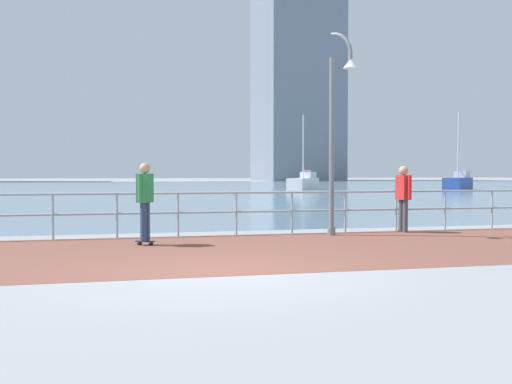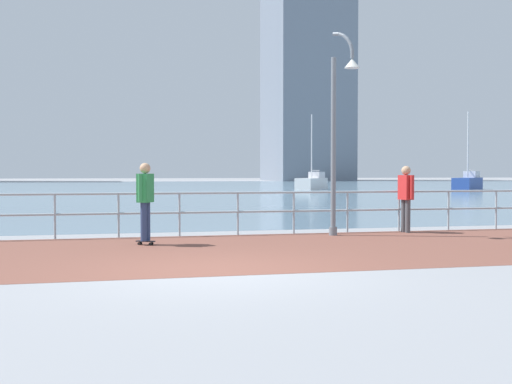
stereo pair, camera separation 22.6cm
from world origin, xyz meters
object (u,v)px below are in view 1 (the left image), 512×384
skateboarder (145,196)px  sailboat_ivory (458,182)px  lamppost (338,123)px  bystander (403,193)px  sailboat_navy (304,182)px

skateboarder → sailboat_ivory: bearing=50.3°
lamppost → skateboarder: 4.92m
skateboarder → bystander: size_ratio=1.02×
bystander → sailboat_navy: bearing=75.3°
lamppost → sailboat_navy: size_ratio=0.73×
lamppost → skateboarder: lamppost is taller
skateboarder → sailboat_navy: sailboat_navy is taller
sailboat_navy → sailboat_ivory: 13.62m
skateboarder → sailboat_navy: size_ratio=0.26×
bystander → sailboat_navy: size_ratio=0.25×
lamppost → skateboarder: bearing=-169.4°
bystander → sailboat_ivory: (23.11, 34.36, -0.33)m
lamppost → sailboat_navy: sailboat_navy is taller
bystander → skateboarder: bearing=-169.1°
lamppost → sailboat_ivory: sailboat_ivory is taller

